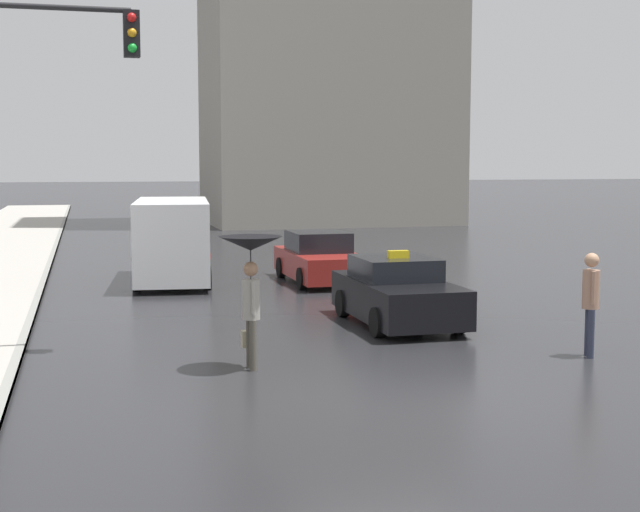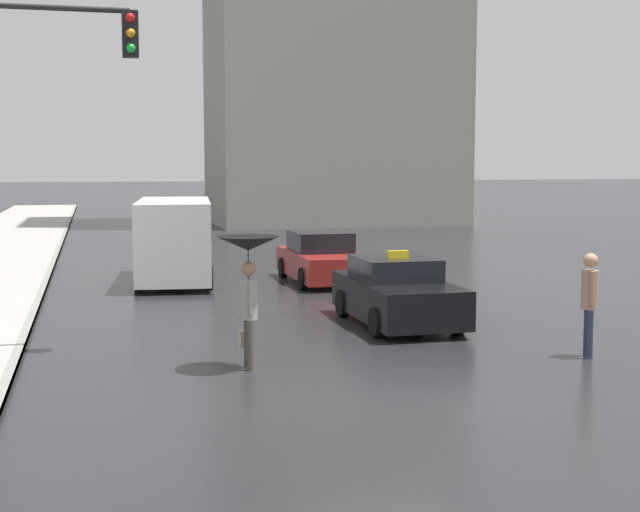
{
  "view_description": "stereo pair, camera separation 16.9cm",
  "coord_description": "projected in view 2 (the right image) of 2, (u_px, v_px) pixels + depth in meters",
  "views": [
    {
      "loc": [
        -4.29,
        -12.08,
        3.43
      ],
      "look_at": [
        0.62,
        6.55,
        1.4
      ],
      "focal_mm": 50.0,
      "sensor_mm": 36.0,
      "label": 1
    },
    {
      "loc": [
        -4.13,
        -12.12,
        3.43
      ],
      "look_at": [
        0.62,
        6.55,
        1.4
      ],
      "focal_mm": 50.0,
      "sensor_mm": 36.0,
      "label": 2
    }
  ],
  "objects": [
    {
      "name": "sedan_red",
      "position": [
        321.0,
        259.0,
        25.58
      ],
      "size": [
        1.91,
        4.29,
        1.44
      ],
      "rotation": [
        0.0,
        0.0,
        3.14
      ],
      "color": "maroon",
      "rests_on": "ground_plane"
    },
    {
      "name": "pedestrian_man",
      "position": [
        590.0,
        295.0,
        15.62
      ],
      "size": [
        0.38,
        0.45,
        1.85
      ],
      "rotation": [
        0.0,
        0.0,
        -1.9
      ],
      "color": "#2D3347",
      "rests_on": "ground_plane"
    },
    {
      "name": "pedestrian_with_umbrella",
      "position": [
        248.0,
        262.0,
        14.65
      ],
      "size": [
        1.05,
        1.05,
        2.22
      ],
      "rotation": [
        0.0,
        0.0,
        1.62
      ],
      "color": "#4C473D",
      "rests_on": "ground_plane"
    },
    {
      "name": "traffic_light",
      "position": [
        33.0,
        109.0,
        15.34
      ],
      "size": [
        2.95,
        0.38,
        6.37
      ],
      "color": "black",
      "rests_on": "ground_plane"
    },
    {
      "name": "taxi",
      "position": [
        397.0,
        293.0,
        18.87
      ],
      "size": [
        1.91,
        4.0,
        1.58
      ],
      "rotation": [
        0.0,
        0.0,
        3.14
      ],
      "color": "black",
      "rests_on": "ground_plane"
    },
    {
      "name": "ground_plane",
      "position": [
        389.0,
        397.0,
        13.06
      ],
      "size": [
        300.0,
        300.0,
        0.0
      ],
      "primitive_type": "plane",
      "color": "#262628"
    },
    {
      "name": "ambulance_van",
      "position": [
        174.0,
        237.0,
        25.52
      ],
      "size": [
        2.57,
        5.57,
        2.35
      ],
      "rotation": [
        0.0,
        0.0,
        3.03
      ],
      "color": "white",
      "rests_on": "ground_plane"
    }
  ]
}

